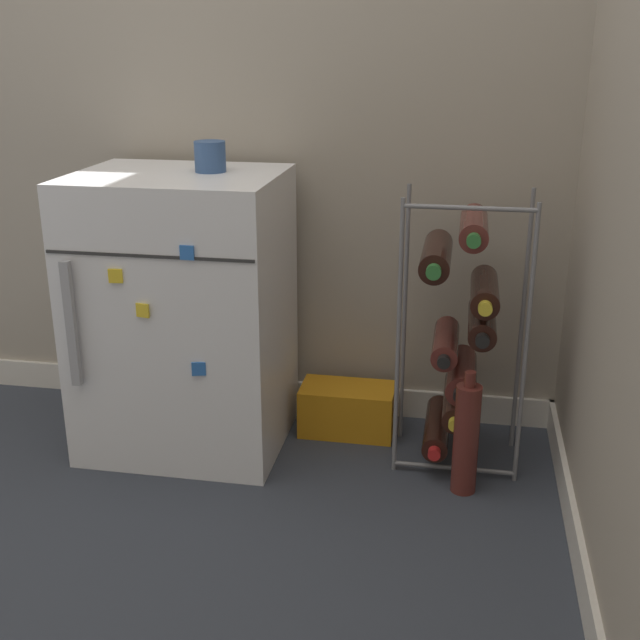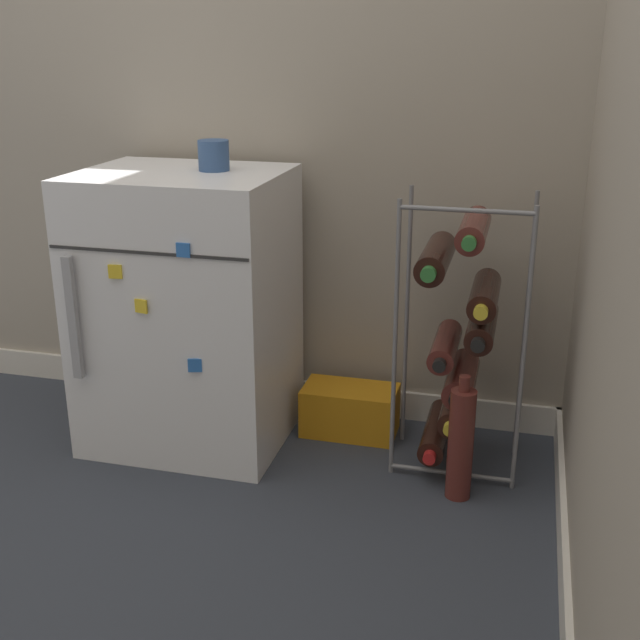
{
  "view_description": "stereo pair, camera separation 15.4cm",
  "coord_description": "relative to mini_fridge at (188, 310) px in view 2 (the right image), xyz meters",
  "views": [
    {
      "loc": [
        0.57,
        -1.74,
        1.13
      ],
      "look_at": [
        0.19,
        0.31,
        0.39
      ],
      "focal_mm": 45.0,
      "sensor_mm": 36.0,
      "label": 1
    },
    {
      "loc": [
        0.72,
        -1.71,
        1.13
      ],
      "look_at": [
        0.19,
        0.31,
        0.39
      ],
      "focal_mm": 45.0,
      "sensor_mm": 36.0,
      "label": 2
    }
  ],
  "objects": [
    {
      "name": "ground_plane",
      "position": [
        0.2,
        -0.29,
        -0.39
      ],
      "size": [
        14.0,
        14.0,
        0.0
      ],
      "primitive_type": "plane",
      "color": "#333842"
    },
    {
      "name": "mini_fridge",
      "position": [
        0.0,
        0.0,
        0.0
      ],
      "size": [
        0.55,
        0.48,
        0.79
      ],
      "color": "white",
      "rests_on": "ground_plane"
    },
    {
      "name": "wine_rack",
      "position": [
        0.77,
        0.02,
        -0.01
      ],
      "size": [
        0.34,
        0.32,
        0.76
      ],
      "color": "slate",
      "rests_on": "ground_plane"
    },
    {
      "name": "soda_box",
      "position": [
        0.45,
        0.13,
        -0.32
      ],
      "size": [
        0.28,
        0.15,
        0.15
      ],
      "color": "orange",
      "rests_on": "ground_plane"
    },
    {
      "name": "fridge_top_cup",
      "position": [
        0.08,
        0.04,
        0.44
      ],
      "size": [
        0.08,
        0.08,
        0.08
      ],
      "color": "#335184",
      "rests_on": "mini_fridge"
    },
    {
      "name": "loose_bottle_floor",
      "position": [
        0.8,
        -0.15,
        -0.24
      ],
      "size": [
        0.07,
        0.07,
        0.34
      ],
      "color": "#56231E",
      "rests_on": "ground_plane"
    }
  ]
}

